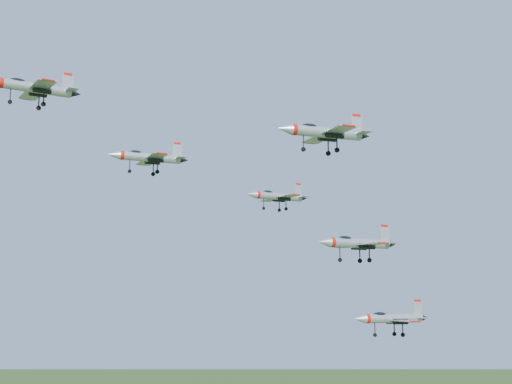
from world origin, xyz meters
TOP-DOWN VIEW (x-y plane):
  - jet_lead at (-23.67, 14.93)m, footprint 13.81×11.38m
  - jet_left_high at (-11.08, 1.94)m, footprint 11.11×9.23m
  - jet_right_high at (1.18, -21.06)m, footprint 11.79×9.84m
  - jet_left_low at (12.81, 8.26)m, footprint 11.03×9.05m
  - jet_right_low at (13.23, -11.20)m, footprint 12.28×10.15m
  - jet_trail at (25.80, -2.80)m, footprint 12.89×10.77m

SIDE VIEW (x-z plane):
  - jet_trail at x=25.80m, z-range 102.03..105.48m
  - jet_right_low at x=13.23m, z-range 112.33..115.61m
  - jet_left_low at x=12.81m, z-range 120.95..123.91m
  - jet_left_high at x=-11.08m, z-range 123.84..126.81m
  - jet_right_high at x=1.18m, z-range 123.98..127.13m
  - jet_lead at x=-23.67m, z-range 134.53..138.23m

